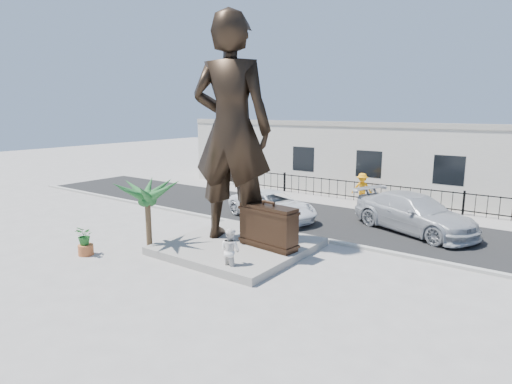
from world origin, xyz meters
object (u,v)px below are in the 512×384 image
car_white (272,205)px  tourist (230,251)px  statue (232,130)px  suitcase (268,226)px

car_white → tourist: bearing=-141.1°
car_white → statue: bearing=-150.8°
car_white → suitcase: bearing=-131.7°
suitcase → tourist: 2.25m
statue → suitcase: statue is taller
suitcase → car_white: suitcase is taller
statue → car_white: statue is taller
statue → tourist: statue is taller
tourist → car_white: 7.37m
suitcase → tourist: bearing=-84.3°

